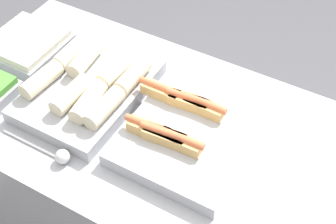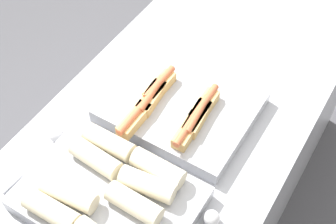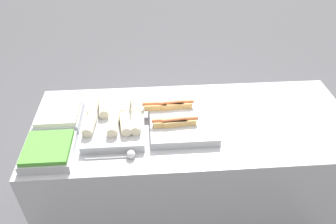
% 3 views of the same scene
% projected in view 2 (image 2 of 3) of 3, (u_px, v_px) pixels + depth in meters
% --- Properties ---
extents(ground_plane, '(12.00, 12.00, 0.00)m').
position_uv_depth(ground_plane, '(185.00, 219.00, 2.22)').
color(ground_plane, '#4C4C51').
extents(counter, '(1.88, 0.77, 0.88)m').
position_uv_depth(counter, '(188.00, 169.00, 1.88)').
color(counter, '#A8AAB2').
rests_on(counter, ground_plane).
extents(tray_hotdogs, '(0.41, 0.45, 0.10)m').
position_uv_depth(tray_hotdogs, '(180.00, 106.00, 1.47)').
color(tray_hotdogs, '#A8AAB2').
rests_on(tray_hotdogs, counter).
extents(tray_wraps, '(0.33, 0.47, 0.11)m').
position_uv_depth(tray_wraps, '(109.00, 195.00, 1.26)').
color(tray_wraps, '#A8AAB2').
rests_on(tray_wraps, counter).
extents(serving_spoon_far, '(0.25, 0.05, 0.05)m').
position_uv_depth(serving_spoon_far, '(52.00, 141.00, 1.41)').
color(serving_spoon_far, silver).
rests_on(serving_spoon_far, counter).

